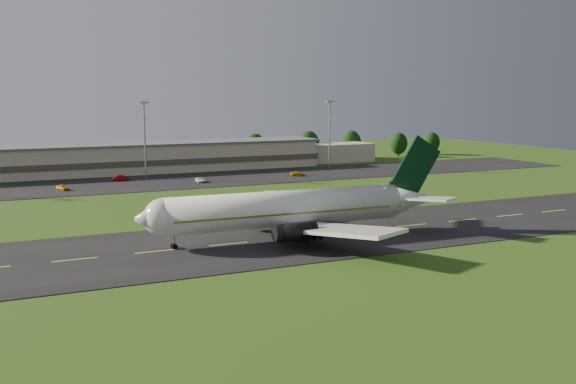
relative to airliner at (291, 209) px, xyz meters
name	(u,v)px	position (x,y,z in m)	size (l,w,h in m)	color
ground	(229,245)	(-10.24, 0.03, -4.66)	(360.00, 360.00, 0.00)	#234110
taxiway	(229,244)	(-10.24, 0.03, -4.61)	(220.00, 30.00, 0.10)	black
apron	(133,184)	(-10.24, 72.03, -4.61)	(260.00, 30.00, 0.10)	black
airliner	(291,209)	(0.00, 0.00, 0.00)	(51.29, 42.15, 15.57)	white
terminal	(138,158)	(-3.84, 96.22, -0.67)	(145.00, 16.00, 8.40)	#C6B497
light_mast_centre	(145,131)	(-5.24, 80.03, 8.08)	(2.40, 1.20, 20.35)	gray
light_mast_east	(330,126)	(49.76, 80.03, 8.08)	(2.40, 1.20, 20.35)	gray
tree_line	(230,149)	(27.37, 105.75, 0.23)	(200.07, 9.48, 10.00)	black
service_vehicle_a	(62,187)	(-27.44, 67.66, -3.91)	(1.53, 3.80, 1.29)	orange
service_vehicle_b	(120,178)	(-12.11, 79.01, -3.81)	(1.59, 4.56, 1.50)	maroon
service_vehicle_c	(200,180)	(5.82, 67.34, -3.98)	(1.94, 4.20, 1.17)	white
service_vehicle_d	(298,174)	(33.73, 68.28, -3.98)	(1.64, 4.04, 1.17)	gold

